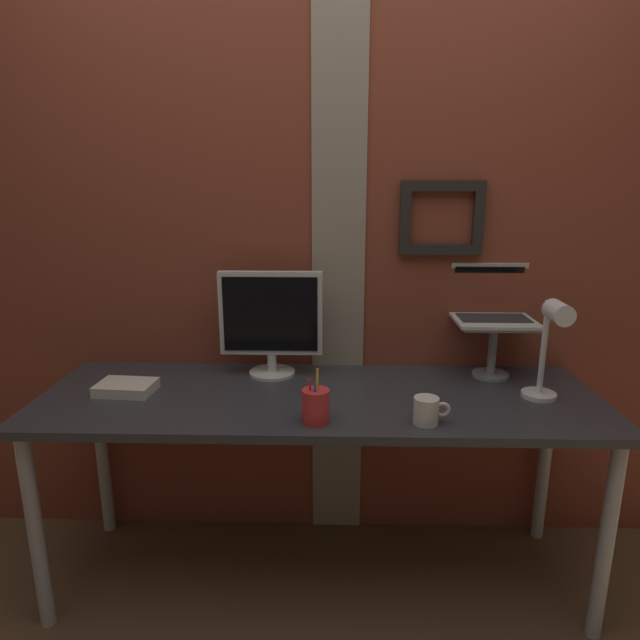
# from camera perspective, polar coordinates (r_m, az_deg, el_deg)

# --- Properties ---
(ground_plane) EXTENTS (6.00, 6.00, 0.00)m
(ground_plane) POSITION_cam_1_polar(r_m,az_deg,el_deg) (2.29, 0.06, -26.54)
(ground_plane) COLOR brown
(brick_wall_back) EXTENTS (3.46, 0.15, 2.43)m
(brick_wall_back) POSITION_cam_1_polar(r_m,az_deg,el_deg) (2.24, 0.42, 7.04)
(brick_wall_back) COLOR brown
(brick_wall_back) RESTS_ON ground_plane
(desk) EXTENTS (2.00, 0.66, 0.75)m
(desk) POSITION_cam_1_polar(r_m,az_deg,el_deg) (2.01, -0.08, -9.72)
(desk) COLOR #333338
(desk) RESTS_ON ground_plane
(monitor) EXTENTS (0.40, 0.18, 0.41)m
(monitor) POSITION_cam_1_polar(r_m,az_deg,el_deg) (2.11, -5.13, 0.17)
(monitor) COLOR silver
(monitor) RESTS_ON desk
(laptop_stand) EXTENTS (0.28, 0.22, 0.22)m
(laptop_stand) POSITION_cam_1_polar(r_m,az_deg,el_deg) (2.21, 17.58, -2.02)
(laptop_stand) COLOR gray
(laptop_stand) RESTS_ON desk
(laptop) EXTENTS (0.30, 0.29, 0.21)m
(laptop) POSITION_cam_1_polar(r_m,az_deg,el_deg) (2.24, 17.37, 1.54)
(laptop) COLOR silver
(laptop) RESTS_ON laptop_stand
(desk_lamp) EXTENTS (0.12, 0.20, 0.36)m
(desk_lamp) POSITION_cam_1_polar(r_m,az_deg,el_deg) (1.99, 22.90, -1.94)
(desk_lamp) COLOR white
(desk_lamp) RESTS_ON desk
(pen_cup) EXTENTS (0.09, 0.09, 0.18)m
(pen_cup) POSITION_cam_1_polar(r_m,az_deg,el_deg) (1.74, -0.45, -8.92)
(pen_cup) COLOR red
(pen_cup) RESTS_ON desk
(coffee_mug) EXTENTS (0.12, 0.08, 0.09)m
(coffee_mug) POSITION_cam_1_polar(r_m,az_deg,el_deg) (1.77, 11.06, -9.23)
(coffee_mug) COLOR silver
(coffee_mug) RESTS_ON desk
(paper_clutter_stack) EXTENTS (0.21, 0.16, 0.04)m
(paper_clutter_stack) POSITION_cam_1_polar(r_m,az_deg,el_deg) (2.11, -19.54, -6.65)
(paper_clutter_stack) COLOR silver
(paper_clutter_stack) RESTS_ON desk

